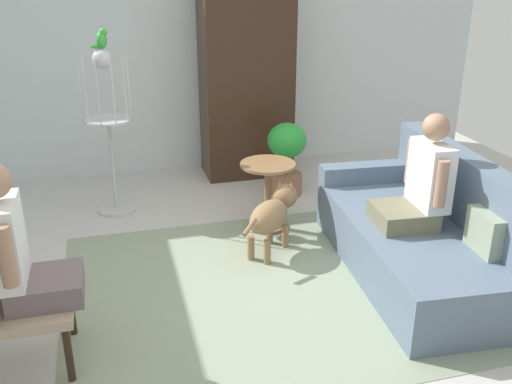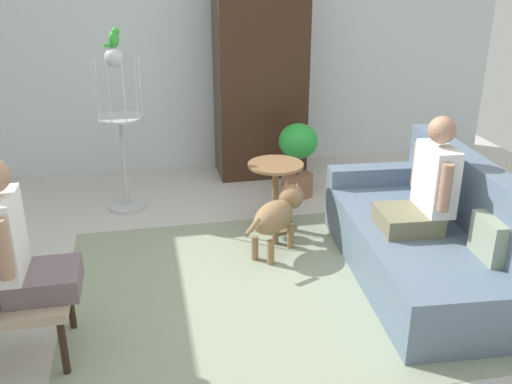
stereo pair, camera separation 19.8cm
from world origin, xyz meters
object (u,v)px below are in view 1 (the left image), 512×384
object	(u,v)px
dog	(273,213)
potted_plant	(287,154)
round_end_table	(268,190)
bird_cage_stand	(109,126)
person_on_armchair	(18,251)
armoire_cabinet	(246,83)
couch	(422,235)
parrot	(102,39)
person_on_couch	(421,184)

from	to	relation	value
dog	potted_plant	size ratio (longest dim) A/B	0.84
round_end_table	bird_cage_stand	size ratio (longest dim) A/B	0.40
round_end_table	dog	xyz separation A→B (m)	(-0.08, -0.43, -0.02)
person_on_armchair	dog	distance (m)	2.07
person_on_armchair	bird_cage_stand	distance (m)	2.22
person_on_armchair	bird_cage_stand	size ratio (longest dim) A/B	0.55
person_on_armchair	bird_cage_stand	xyz separation A→B (m)	(0.55, 2.15, 0.09)
round_end_table	armoire_cabinet	xyz separation A→B (m)	(0.17, 1.46, 0.65)
potted_plant	bird_cage_stand	bearing A→B (deg)	179.59
person_on_armchair	dog	world-z (taller)	person_on_armchair
couch	person_on_armchair	distance (m)	2.82
parrot	armoire_cabinet	bearing A→B (deg)	26.88
couch	round_end_table	xyz separation A→B (m)	(-0.91, 1.04, 0.06)
round_end_table	bird_cage_stand	world-z (taller)	bird_cage_stand
bird_cage_stand	armoire_cabinet	world-z (taller)	armoire_cabinet
person_on_armchair	potted_plant	xyz separation A→B (m)	(2.25, 2.14, -0.31)
couch	person_on_armchair	size ratio (longest dim) A/B	2.45
person_on_armchair	round_end_table	world-z (taller)	person_on_armchair
dog	potted_plant	xyz separation A→B (m)	(0.49, 1.14, 0.10)
couch	armoire_cabinet	size ratio (longest dim) A/B	1.01
couch	armoire_cabinet	world-z (taller)	armoire_cabinet
couch	bird_cage_stand	world-z (taller)	bird_cage_stand
armoire_cabinet	person_on_armchair	bearing A→B (deg)	-124.97
couch	potted_plant	xyz separation A→B (m)	(-0.51, 1.75, 0.13)
couch	parrot	distance (m)	3.10
dog	parrot	world-z (taller)	parrot
couch	dog	world-z (taller)	couch
round_end_table	armoire_cabinet	bearing A→B (deg)	83.18
round_end_table	dog	size ratio (longest dim) A/B	0.97
parrot	person_on_couch	bearing A→B (deg)	-39.76
round_end_table	armoire_cabinet	world-z (taller)	armoire_cabinet
bird_cage_stand	armoire_cabinet	distance (m)	1.65
potted_plant	dog	bearing A→B (deg)	-113.05
couch	potted_plant	size ratio (longest dim) A/B	2.74
round_end_table	bird_cage_stand	distance (m)	1.56
person_on_couch	potted_plant	world-z (taller)	person_on_couch
couch	bird_cage_stand	size ratio (longest dim) A/B	1.34
bird_cage_stand	round_end_table	bearing A→B (deg)	-29.18
parrot	armoire_cabinet	xyz separation A→B (m)	(1.46, 0.74, -0.60)
person_on_armchair	parrot	size ratio (longest dim) A/B	4.84
potted_plant	armoire_cabinet	bearing A→B (deg)	106.87
couch	person_on_couch	world-z (taller)	person_on_couch
couch	dog	bearing A→B (deg)	148.76
couch	parrot	xyz separation A→B (m)	(-2.20, 1.76, 1.30)
bird_cage_stand	parrot	xyz separation A→B (m)	(0.01, 0.00, 0.77)
person_on_armchair	potted_plant	world-z (taller)	person_on_armchair
round_end_table	parrot	xyz separation A→B (m)	(-1.28, 0.72, 1.25)
couch	potted_plant	bearing A→B (deg)	106.33
dog	potted_plant	bearing A→B (deg)	66.95
dog	armoire_cabinet	world-z (taller)	armoire_cabinet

